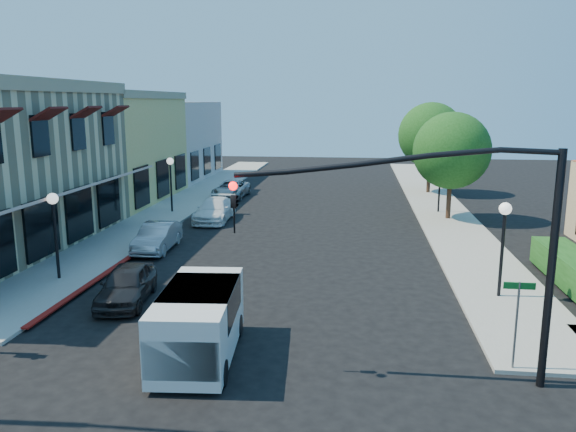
# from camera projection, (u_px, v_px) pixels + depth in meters

# --- Properties ---
(ground) EXTENTS (120.00, 120.00, 0.00)m
(ground) POSITION_uv_depth(u_px,v_px,m) (217.00, 396.00, 13.71)
(ground) COLOR black
(ground) RESTS_ON ground
(sidewalk_left) EXTENTS (3.50, 50.00, 0.12)m
(sidewalk_left) POSITION_uv_depth(u_px,v_px,m) (191.00, 199.00, 41.00)
(sidewalk_left) COLOR gray
(sidewalk_left) RESTS_ON ground
(sidewalk_right) EXTENTS (3.50, 50.00, 0.12)m
(sidewalk_right) POSITION_uv_depth(u_px,v_px,m) (436.00, 204.00, 38.90)
(sidewalk_right) COLOR gray
(sidewalk_right) RESTS_ON ground
(curb_red_strip) EXTENTS (0.25, 10.00, 0.06)m
(curb_red_strip) POSITION_uv_depth(u_px,v_px,m) (97.00, 282.00, 22.32)
(curb_red_strip) COLOR maroon
(curb_red_strip) RESTS_ON ground
(yellow_stucco_building) EXTENTS (10.00, 12.00, 7.60)m
(yellow_stucco_building) POSITION_uv_depth(u_px,v_px,m) (94.00, 148.00, 40.09)
(yellow_stucco_building) COLOR tan
(yellow_stucco_building) RESTS_ON ground
(pink_stucco_building) EXTENTS (10.00, 12.00, 7.00)m
(pink_stucco_building) POSITION_uv_depth(u_px,v_px,m) (153.00, 141.00, 51.82)
(pink_stucco_building) COLOR beige
(pink_stucco_building) RESTS_ON ground
(street_tree_a) EXTENTS (4.56, 4.56, 6.48)m
(street_tree_a) POSITION_uv_depth(u_px,v_px,m) (452.00, 151.00, 33.20)
(street_tree_a) COLOR #372116
(street_tree_a) RESTS_ON ground
(street_tree_b) EXTENTS (4.94, 4.94, 7.02)m
(street_tree_b) POSITION_uv_depth(u_px,v_px,m) (431.00, 135.00, 42.85)
(street_tree_b) COLOR #372116
(street_tree_b) RESTS_ON ground
(signal_mast_arm) EXTENTS (8.01, 0.39, 6.00)m
(signal_mast_arm) POSITION_uv_depth(u_px,v_px,m) (463.00, 226.00, 13.64)
(signal_mast_arm) COLOR black
(signal_mast_arm) RESTS_ON ground
(street_name_sign) EXTENTS (0.80, 0.06, 2.50)m
(street_name_sign) POSITION_uv_depth(u_px,v_px,m) (517.00, 311.00, 14.61)
(street_name_sign) COLOR #595B5E
(street_name_sign) RESTS_ON ground
(lamppost_left_near) EXTENTS (0.44, 0.44, 3.57)m
(lamppost_left_near) POSITION_uv_depth(u_px,v_px,m) (54.00, 214.00, 21.96)
(lamppost_left_near) COLOR black
(lamppost_left_near) RESTS_ON ground
(lamppost_left_far) EXTENTS (0.44, 0.44, 3.57)m
(lamppost_left_far) POSITION_uv_depth(u_px,v_px,m) (170.00, 171.00, 35.57)
(lamppost_left_far) COLOR black
(lamppost_left_far) RESTS_ON ground
(lamppost_right_near) EXTENTS (0.44, 0.44, 3.57)m
(lamppost_right_near) POSITION_uv_depth(u_px,v_px,m) (504.00, 226.00, 19.92)
(lamppost_right_near) COLOR black
(lamppost_right_near) RESTS_ON ground
(lamppost_right_far) EXTENTS (0.44, 0.44, 3.57)m
(lamppost_right_far) POSITION_uv_depth(u_px,v_px,m) (440.00, 171.00, 35.47)
(lamppost_right_far) COLOR black
(lamppost_right_far) RESTS_ON ground
(white_van) EXTENTS (2.28, 4.61, 1.98)m
(white_van) POSITION_uv_depth(u_px,v_px,m) (198.00, 320.00, 15.50)
(white_van) COLOR silver
(white_van) RESTS_ON ground
(parked_car_a) EXTENTS (2.10, 4.10, 1.33)m
(parked_car_a) POSITION_uv_depth(u_px,v_px,m) (127.00, 284.00, 19.99)
(parked_car_a) COLOR black
(parked_car_a) RESTS_ON ground
(parked_car_b) EXTENTS (1.56, 4.08, 1.33)m
(parked_car_b) POSITION_uv_depth(u_px,v_px,m) (157.00, 237.00, 26.96)
(parked_car_b) COLOR #A4A6A9
(parked_car_b) RESTS_ON ground
(parked_car_c) EXTENTS (1.95, 4.65, 1.34)m
(parked_car_c) POSITION_uv_depth(u_px,v_px,m) (215.00, 210.00, 33.64)
(parked_car_c) COLOR white
(parked_car_c) RESTS_ON ground
(parked_car_d) EXTENTS (2.25, 4.65, 1.28)m
(parked_car_d) POSITION_uv_depth(u_px,v_px,m) (231.00, 189.00, 41.76)
(parked_car_d) COLOR #999B9D
(parked_car_d) RESTS_ON ground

